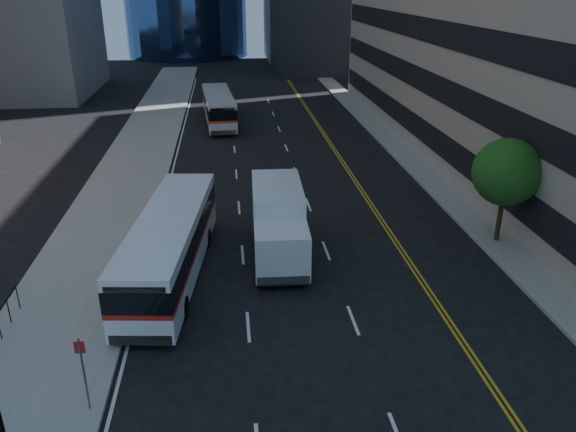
% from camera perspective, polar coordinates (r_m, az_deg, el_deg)
% --- Properties ---
extents(ground, '(160.00, 160.00, 0.00)m').
position_cam_1_polar(ground, '(20.20, 6.46, -13.67)').
color(ground, black).
rests_on(ground, ground).
extents(sidewalk_west, '(5.00, 90.00, 0.15)m').
position_cam_1_polar(sidewalk_west, '(42.98, -14.85, 6.02)').
color(sidewalk_west, gray).
rests_on(sidewalk_west, ground).
extents(sidewalk_east, '(2.00, 90.00, 0.15)m').
position_cam_1_polar(sidewalk_east, '(44.41, 11.02, 6.90)').
color(sidewalk_east, gray).
rests_on(sidewalk_east, ground).
extents(street_tree, '(3.20, 3.20, 5.10)m').
position_cam_1_polar(street_tree, '(28.33, 21.34, 4.16)').
color(street_tree, '#332114').
rests_on(street_tree, sidewalk_east).
extents(bus_front, '(3.71, 11.30, 2.86)m').
position_cam_1_polar(bus_front, '(24.55, -11.86, -2.76)').
color(bus_front, white).
rests_on(bus_front, ground).
extents(bus_rear, '(3.12, 10.78, 2.74)m').
position_cam_1_polar(bus_rear, '(51.36, -7.07, 10.92)').
color(bus_rear, silver).
rests_on(bus_rear, ground).
extents(box_truck, '(2.52, 6.75, 3.19)m').
position_cam_1_polar(box_truck, '(25.82, -0.98, -0.62)').
color(box_truck, silver).
rests_on(box_truck, ground).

